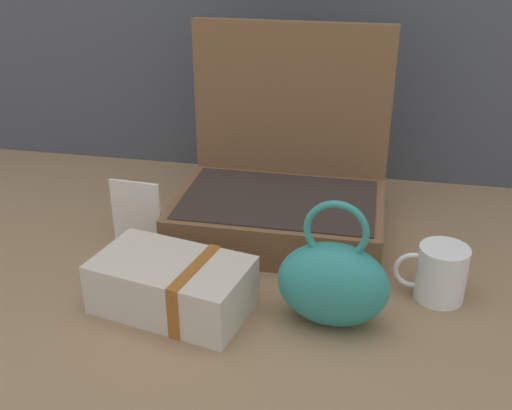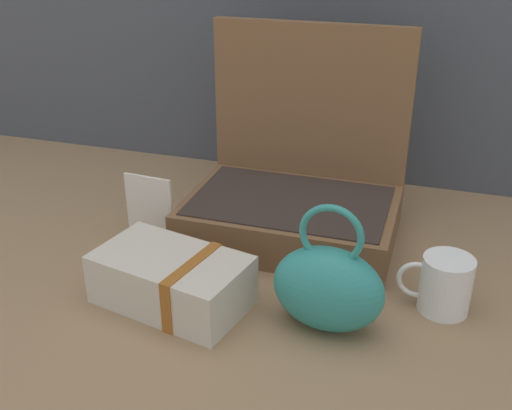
{
  "view_description": "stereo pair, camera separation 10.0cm",
  "coord_description": "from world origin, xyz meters",
  "px_view_note": "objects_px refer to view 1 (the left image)",
  "views": [
    {
      "loc": [
        0.18,
        -0.9,
        0.62
      ],
      "look_at": [
        0.0,
        -0.02,
        0.18
      ],
      "focal_mm": 42.98,
      "sensor_mm": 36.0,
      "label": 1
    },
    {
      "loc": [
        0.28,
        -0.88,
        0.62
      ],
      "look_at": [
        0.0,
        -0.02,
        0.18
      ],
      "focal_mm": 42.98,
      "sensor_mm": 36.0,
      "label": 2
    }
  ],
  "objects_px": {
    "open_suitcase": "(282,189)",
    "cream_toiletry_bag": "(174,285)",
    "teal_pouch_handbag": "(333,282)",
    "coffee_mug": "(440,273)",
    "info_card_left": "(136,214)"
  },
  "relations": [
    {
      "from": "open_suitcase",
      "to": "coffee_mug",
      "type": "relative_size",
      "value": 3.37
    },
    {
      "from": "open_suitcase",
      "to": "cream_toiletry_bag",
      "type": "xyz_separation_m",
      "value": [
        -0.13,
        -0.33,
        -0.04
      ]
    },
    {
      "from": "cream_toiletry_bag",
      "to": "teal_pouch_handbag",
      "type": "bearing_deg",
      "value": 2.9
    },
    {
      "from": "open_suitcase",
      "to": "teal_pouch_handbag",
      "type": "distance_m",
      "value": 0.34
    },
    {
      "from": "cream_toiletry_bag",
      "to": "info_card_left",
      "type": "xyz_separation_m",
      "value": [
        -0.14,
        0.2,
        0.02
      ]
    },
    {
      "from": "coffee_mug",
      "to": "info_card_left",
      "type": "height_order",
      "value": "info_card_left"
    },
    {
      "from": "cream_toiletry_bag",
      "to": "coffee_mug",
      "type": "distance_m",
      "value": 0.46
    },
    {
      "from": "teal_pouch_handbag",
      "to": "cream_toiletry_bag",
      "type": "relative_size",
      "value": 0.79
    },
    {
      "from": "teal_pouch_handbag",
      "to": "coffee_mug",
      "type": "height_order",
      "value": "teal_pouch_handbag"
    },
    {
      "from": "teal_pouch_handbag",
      "to": "coffee_mug",
      "type": "distance_m",
      "value": 0.21
    },
    {
      "from": "teal_pouch_handbag",
      "to": "cream_toiletry_bag",
      "type": "xyz_separation_m",
      "value": [
        -0.26,
        -0.01,
        -0.03
      ]
    },
    {
      "from": "cream_toiletry_bag",
      "to": "open_suitcase",
      "type": "bearing_deg",
      "value": 68.11
    },
    {
      "from": "coffee_mug",
      "to": "cream_toiletry_bag",
      "type": "bearing_deg",
      "value": -164.72
    },
    {
      "from": "open_suitcase",
      "to": "teal_pouch_handbag",
      "type": "relative_size",
      "value": 1.9
    },
    {
      "from": "open_suitcase",
      "to": "cream_toiletry_bag",
      "type": "relative_size",
      "value": 1.49
    }
  ]
}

